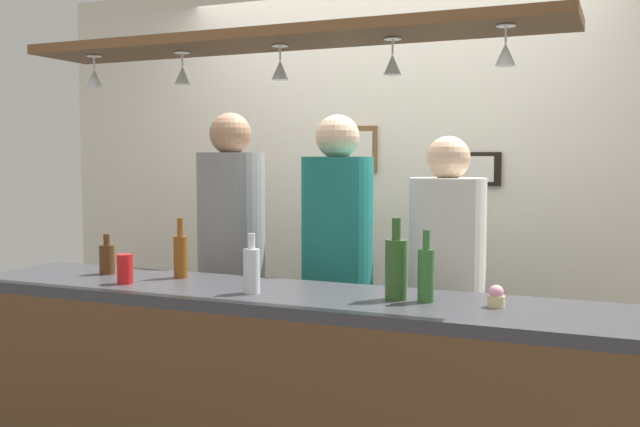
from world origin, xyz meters
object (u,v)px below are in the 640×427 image
at_px(picture_frame_crest, 362,149).
at_px(person_right_white_patterned_shirt, 447,284).
at_px(bottle_beer_brown_stubby, 107,258).
at_px(drink_can, 125,269).
at_px(cupcake, 496,297).
at_px(bottle_soda_clear, 252,269).
at_px(bottle_champagne_green, 396,267).
at_px(picture_frame_lower_pair, 473,169).
at_px(person_middle_teal_shirt, 336,262).
at_px(bottle_beer_green_import, 426,273).
at_px(bottle_beer_amber_tall, 181,255).
at_px(person_left_grey_shirt, 232,252).

bearing_deg(picture_frame_crest, person_right_white_patterned_shirt, -47.94).
relative_size(bottle_beer_brown_stubby, picture_frame_crest, 0.69).
xyz_separation_m(drink_can, cupcake, (1.49, 0.12, -0.03)).
xyz_separation_m(bottle_soda_clear, bottle_champagne_green, (0.54, 0.10, 0.03)).
bearing_deg(cupcake, person_right_white_patterned_shirt, 116.86).
distance_m(bottle_soda_clear, picture_frame_lower_pair, 1.62).
relative_size(bottle_champagne_green, drink_can, 2.46).
distance_m(bottle_soda_clear, bottle_beer_brown_stubby, 0.83).
height_order(person_middle_teal_shirt, person_right_white_patterned_shirt, person_middle_teal_shirt).
relative_size(person_middle_teal_shirt, bottle_beer_green_import, 6.76).
height_order(bottle_beer_green_import, drink_can, bottle_beer_green_import).
height_order(bottle_beer_brown_stubby, bottle_champagne_green, bottle_champagne_green).
relative_size(person_right_white_patterned_shirt, bottle_beer_amber_tall, 6.35).
bearing_deg(cupcake, person_left_grey_shirt, 156.00).
height_order(person_right_white_patterned_shirt, cupcake, person_right_white_patterned_shirt).
height_order(bottle_champagne_green, picture_frame_lower_pair, picture_frame_lower_pair).
bearing_deg(bottle_soda_clear, picture_frame_lower_pair, 69.80).
height_order(cupcake, picture_frame_crest, picture_frame_crest).
distance_m(person_right_white_patterned_shirt, bottle_beer_brown_stubby, 1.52).
relative_size(person_middle_teal_shirt, bottle_soda_clear, 7.64).
distance_m(bottle_champagne_green, picture_frame_crest, 1.59).
height_order(bottle_soda_clear, cupcake, bottle_soda_clear).
height_order(bottle_soda_clear, bottle_beer_brown_stubby, bottle_soda_clear).
bearing_deg(cupcake, picture_frame_crest, 125.79).
distance_m(bottle_beer_brown_stubby, picture_frame_lower_pair, 1.94).
distance_m(person_left_grey_shirt, bottle_beer_amber_tall, 0.55).
distance_m(person_left_grey_shirt, cupcake, 1.56).
height_order(person_left_grey_shirt, person_middle_teal_shirt, person_left_grey_shirt).
bearing_deg(person_right_white_patterned_shirt, picture_frame_lower_pair, 92.94).
xyz_separation_m(bottle_beer_green_import, drink_can, (-1.24, -0.12, -0.04)).
height_order(person_right_white_patterned_shirt, bottle_champagne_green, person_right_white_patterned_shirt).
relative_size(cupcake, picture_frame_lower_pair, 0.26).
height_order(person_left_grey_shirt, picture_frame_crest, person_left_grey_shirt).
distance_m(person_middle_teal_shirt, bottle_soda_clear, 0.74).
height_order(bottle_beer_green_import, cupcake, bottle_beer_green_import).
height_order(bottle_soda_clear, picture_frame_crest, picture_frame_crest).
distance_m(person_right_white_patterned_shirt, bottle_beer_amber_tall, 1.18).
relative_size(bottle_beer_brown_stubby, drink_can, 1.48).
relative_size(bottle_beer_brown_stubby, picture_frame_lower_pair, 0.60).
relative_size(drink_can, picture_frame_lower_pair, 0.41).
distance_m(person_middle_teal_shirt, bottle_beer_brown_stubby, 1.05).
xyz_separation_m(bottle_soda_clear, picture_frame_crest, (-0.09, 1.48, 0.48)).
height_order(bottle_beer_green_import, bottle_champagne_green, bottle_champagne_green).
relative_size(person_middle_teal_shirt, cupcake, 22.53).
bearing_deg(bottle_soda_clear, person_left_grey_shirt, 125.07).
relative_size(person_left_grey_shirt, bottle_soda_clear, 7.74).
distance_m(bottle_beer_brown_stubby, drink_can, 0.29).
bearing_deg(person_left_grey_shirt, bottle_beer_brown_stubby, -116.99).
bearing_deg(person_middle_teal_shirt, cupcake, -36.66).
xyz_separation_m(person_right_white_patterned_shirt, bottle_soda_clear, (-0.58, -0.74, 0.13)).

